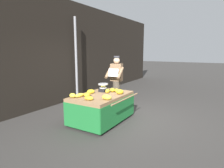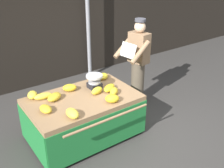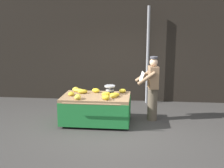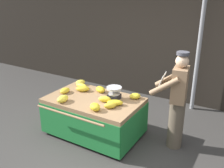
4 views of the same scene
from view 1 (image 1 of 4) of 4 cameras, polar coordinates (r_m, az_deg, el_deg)
The scene contains 17 objects.
ground_plane at distance 5.58m, azimuth 3.93°, elevation -9.85°, with size 60.00×60.00×0.00m, color #383533.
back_wall at distance 6.99m, azimuth -17.11°, elevation 9.20°, with size 16.00×0.24×3.70m, color black.
street_pole at distance 7.29m, azimuth -10.68°, elevation 7.13°, with size 0.09×0.09×3.11m, color gray.
banana_cart at distance 5.13m, azimuth -3.05°, elevation -5.33°, with size 1.75×1.28×0.73m.
weighing_scale at distance 5.43m, azimuth -2.68°, elevation -1.07°, with size 0.28×0.28×0.23m.
banana_bunch_0 at distance 4.54m, azimuth -1.61°, elevation -3.98°, with size 0.15×0.25×0.12m, color yellow.
banana_bunch_1 at distance 5.45m, azimuth 0.14°, elevation -1.76°, with size 0.14×0.28×0.10m, color gold.
banana_bunch_2 at distance 4.86m, azimuth -9.63°, elevation -3.33°, with size 0.11×0.28×0.10m, color yellow.
banana_bunch_3 at distance 4.54m, azimuth -6.93°, elevation -4.21°, with size 0.15×0.24×0.10m, color gold.
banana_bunch_4 at distance 5.27m, azimuth -1.35°, elevation -2.09°, with size 0.11×0.23×0.11m, color yellow.
banana_bunch_5 at distance 4.87m, azimuth -7.46°, elevation -3.18°, with size 0.16×0.27×0.11m, color gold.
banana_bunch_6 at distance 5.21m, azimuth -6.36°, elevation -2.25°, with size 0.15×0.23×0.12m, color gold.
banana_bunch_7 at distance 5.12m, azimuth 2.36°, elevation -2.35°, with size 0.16×0.21×0.13m, color gold.
banana_bunch_8 at distance 4.85m, azimuth -11.71°, elevation -3.35°, with size 0.15×0.21×0.11m, color yellow.
banana_bunch_9 at distance 5.37m, azimuth 1.40°, elevation -1.91°, with size 0.13×0.21×0.10m, color gold.
banana_bunch_10 at distance 5.82m, azimuth -2.68°, elevation -1.01°, with size 0.16×0.21×0.10m, color yellow.
vendor_person at distance 6.45m, azimuth 1.33°, elevation 0.89°, with size 0.63×0.58×1.71m.
Camera 1 is at (-4.69, -2.38, 1.88)m, focal length 30.56 mm.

